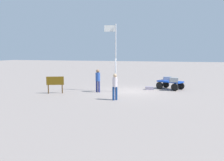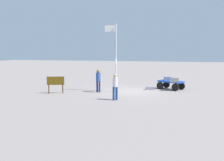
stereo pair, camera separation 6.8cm
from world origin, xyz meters
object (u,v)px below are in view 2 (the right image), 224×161
object	(u,v)px
suitcase_olive	(174,80)
suitcase_navy	(150,88)
flagpole	(115,53)
suitcase_grey	(168,78)
worker_lead	(115,85)
worker_trailing	(98,79)
luggage_cart	(170,83)
signboard	(56,82)

from	to	relation	value
suitcase_olive	suitcase_navy	xyz separation A→B (m)	(1.86, 0.01, -0.72)
suitcase_olive	suitcase_navy	size ratio (longest dim) A/B	0.97
flagpole	suitcase_grey	bearing A→B (deg)	-143.11
suitcase_grey	worker_lead	world-z (taller)	worker_lead
suitcase_navy	worker_trailing	world-z (taller)	worker_trailing
suitcase_olive	worker_lead	distance (m)	5.79
luggage_cart	worker_trailing	bearing A→B (deg)	30.15
suitcase_grey	worker_trailing	distance (m)	5.91
luggage_cart	flagpole	distance (m)	5.24
suitcase_navy	suitcase_grey	bearing A→B (deg)	-138.06
worker_trailing	flagpole	size ratio (longest dim) A/B	0.34
suitcase_grey	flagpole	xyz separation A→B (m)	(3.72, 2.79, 2.10)
suitcase_navy	worker_lead	bearing A→B (deg)	72.19
suitcase_olive	worker_trailing	xyz separation A→B (m)	(5.41, 2.23, 0.15)
suitcase_olive	worker_trailing	distance (m)	5.85
suitcase_olive	suitcase_navy	bearing A→B (deg)	0.28
worker_trailing	flagpole	bearing A→B (deg)	-152.48
suitcase_grey	suitcase_navy	xyz separation A→B (m)	(1.29, 1.16, -0.71)
suitcase_olive	flagpole	xyz separation A→B (m)	(4.28, 1.64, 2.08)
suitcase_olive	worker_trailing	bearing A→B (deg)	22.36
worker_trailing	signboard	bearing A→B (deg)	27.20
suitcase_grey	flagpole	distance (m)	5.10
suitcase_navy	worker_trailing	xyz separation A→B (m)	(3.55, 2.22, 0.88)
worker_lead	flagpole	world-z (taller)	flagpole
luggage_cart	suitcase_olive	size ratio (longest dim) A/B	3.32
luggage_cart	worker_lead	xyz separation A→B (m)	(3.06, 5.45, 0.48)
worker_trailing	flagpole	distance (m)	2.31
luggage_cart	suitcase_olive	world-z (taller)	suitcase_olive
suitcase_grey	signboard	size ratio (longest dim) A/B	0.55
suitcase_olive	signboard	bearing A→B (deg)	24.04
suitcase_navy	worker_lead	xyz separation A→B (m)	(1.51, 4.70, 0.82)
suitcase_navy	worker_trailing	bearing A→B (deg)	31.96
suitcase_navy	flagpole	world-z (taller)	flagpole
luggage_cart	suitcase_navy	world-z (taller)	luggage_cart
worker_trailing	signboard	xyz separation A→B (m)	(2.77, 1.42, -0.17)
suitcase_navy	flagpole	distance (m)	4.05
signboard	luggage_cart	bearing A→B (deg)	-150.87
worker_lead	signboard	xyz separation A→B (m)	(4.82, -1.06, -0.12)
worker_trailing	flagpole	world-z (taller)	flagpole
luggage_cart	signboard	xyz separation A→B (m)	(7.88, 4.39, 0.36)
suitcase_olive	worker_lead	xyz separation A→B (m)	(3.37, 4.71, 0.10)
luggage_cart	suitcase_navy	xyz separation A→B (m)	(1.55, 0.75, -0.35)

